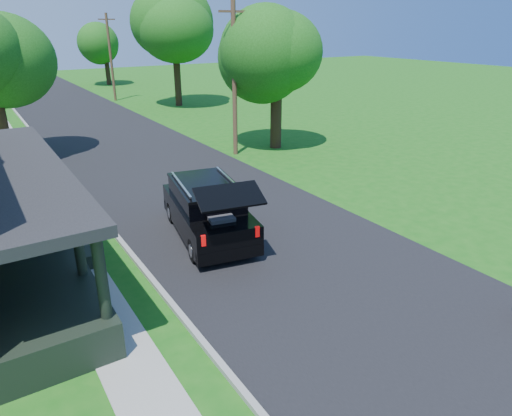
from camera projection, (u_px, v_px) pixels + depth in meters
ground at (356, 301)px, 11.61m from camera, size 140.00×140.00×0.00m
street at (119, 142)px, 27.26m from camera, size 8.00×120.00×0.02m
curb at (47, 151)px, 25.24m from camera, size 0.15×120.00×0.12m
sidewalk at (16, 155)px, 24.47m from camera, size 1.30×120.00×0.03m
black_suv at (208, 210)px, 14.85m from camera, size 2.85×5.45×2.41m
tree_right_near at (276, 45)px, 24.01m from camera, size 6.81×6.45×8.58m
tree_right_mid at (174, 26)px, 37.00m from camera, size 7.82×7.63×9.74m
tree_right_far at (104, 39)px, 51.04m from camera, size 6.05×6.20×7.62m
utility_pole_near at (234, 79)px, 23.22m from camera, size 1.48×0.37×7.67m
utility_pole_far at (111, 57)px, 40.54m from camera, size 1.41×0.34×7.44m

